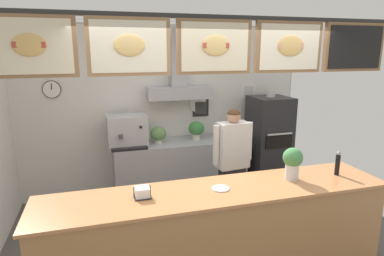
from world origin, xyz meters
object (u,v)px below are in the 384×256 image
object	(u,v)px
shop_worker	(232,165)
napkin_holder	(142,193)
espresso_machine	(127,131)
potted_sage	(158,134)
basil_vase	(292,163)
condiment_plate	(221,188)
potted_thyme	(196,129)
pepper_grinder	(338,163)
potted_rosemary	(219,131)
pizza_oven	(268,144)

from	to	relation	value
shop_worker	napkin_holder	size ratio (longest dim) A/B	10.16
espresso_machine	potted_sage	bearing A→B (deg)	2.39
napkin_holder	basil_vase	xyz separation A→B (m)	(1.52, -0.00, 0.14)
napkin_holder	condiment_plate	distance (m)	0.74
espresso_machine	potted_thyme	distance (m)	1.09
shop_worker	napkin_holder	bearing A→B (deg)	31.16
condiment_plate	pepper_grinder	bearing A→B (deg)	0.19
napkin_holder	basil_vase	distance (m)	1.53
potted_rosemary	potted_sage	distance (m)	1.02
condiment_plate	potted_rosemary	bearing A→B (deg)	69.39
espresso_machine	potted_sage	distance (m)	0.47
potted_rosemary	potted_thyme	bearing A→B (deg)	179.35
napkin_holder	pepper_grinder	xyz separation A→B (m)	(2.05, -0.03, 0.08)
espresso_machine	condiment_plate	world-z (taller)	espresso_machine
potted_thyme	napkin_holder	bearing A→B (deg)	-118.48
potted_thyme	basil_vase	distance (m)	2.18
potted_sage	napkin_holder	xyz separation A→B (m)	(-0.54, -2.10, 0.02)
shop_worker	napkin_holder	distance (m)	1.69
pizza_oven	potted_thyme	bearing A→B (deg)	172.10
pizza_oven	shop_worker	bearing A→B (deg)	-138.14
napkin_holder	potted_sage	bearing A→B (deg)	75.70
pizza_oven	condiment_plate	distance (m)	2.59
espresso_machine	condiment_plate	distance (m)	2.22
pizza_oven	basil_vase	bearing A→B (deg)	-113.09
potted_rosemary	potted_sage	size ratio (longest dim) A/B	0.80
potted_sage	napkin_holder	size ratio (longest dim) A/B	1.65
potted_sage	napkin_holder	bearing A→B (deg)	-104.30
condiment_plate	napkin_holder	bearing A→B (deg)	177.60
shop_worker	espresso_machine	bearing A→B (deg)	-47.23
potted_sage	pepper_grinder	world-z (taller)	pepper_grinder
shop_worker	pepper_grinder	xyz separation A→B (m)	(0.74, -1.06, 0.31)
potted_rosemary	pepper_grinder	distance (m)	2.22
shop_worker	condiment_plate	xyz separation A→B (m)	(-0.58, -1.06, 0.19)
basil_vase	potted_thyme	bearing A→B (deg)	99.61
potted_thyme	pepper_grinder	xyz separation A→B (m)	(0.89, -2.16, 0.07)
condiment_plate	basil_vase	bearing A→B (deg)	1.97
pizza_oven	basil_vase	distance (m)	2.19
basil_vase	pepper_grinder	xyz separation A→B (m)	(0.53, -0.02, -0.05)
espresso_machine	condiment_plate	xyz separation A→B (m)	(0.67, -2.12, -0.11)
shop_worker	potted_thyme	world-z (taller)	shop_worker
potted_rosemary	shop_worker	bearing A→B (deg)	-102.15
potted_thyme	napkin_holder	world-z (taller)	potted_thyme
espresso_machine	potted_rosemary	world-z (taller)	espresso_machine
shop_worker	espresso_machine	distance (m)	1.66
espresso_machine	basil_vase	distance (m)	2.54
shop_worker	potted_sage	xyz separation A→B (m)	(-0.78, 1.07, 0.21)
basil_vase	pepper_grinder	world-z (taller)	basil_vase
espresso_machine	napkin_holder	xyz separation A→B (m)	(-0.07, -2.08, -0.07)
espresso_machine	pepper_grinder	distance (m)	2.89
shop_worker	basil_vase	size ratio (longest dim) A/B	4.76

